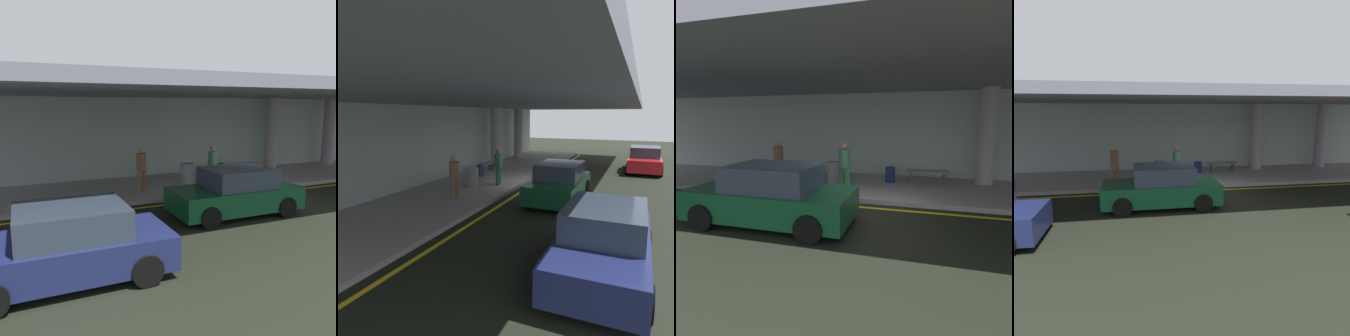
% 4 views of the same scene
% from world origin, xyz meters
% --- Properties ---
extents(ground_plane, '(60.00, 60.00, 0.00)m').
position_xyz_m(ground_plane, '(0.00, 0.00, 0.00)').
color(ground_plane, black).
extents(sidewalk, '(26.00, 4.20, 0.15)m').
position_xyz_m(sidewalk, '(0.00, 3.10, 0.07)').
color(sidewalk, '#A29A9B').
rests_on(sidewalk, ground).
extents(lane_stripe_yellow, '(26.00, 0.14, 0.01)m').
position_xyz_m(lane_stripe_yellow, '(0.00, 0.62, 0.00)').
color(lane_stripe_yellow, yellow).
rests_on(lane_stripe_yellow, ground).
extents(support_column_far_left, '(0.64, 0.64, 3.65)m').
position_xyz_m(support_column_far_left, '(4.00, 4.37, 1.97)').
color(support_column_far_left, '#A59EA0').
rests_on(support_column_far_left, sidewalk).
extents(ceiling_overhang, '(28.00, 13.20, 0.30)m').
position_xyz_m(ceiling_overhang, '(0.00, 2.60, 3.95)').
color(ceiling_overhang, slate).
rests_on(ceiling_overhang, support_column_far_left).
extents(terminal_back_wall, '(26.00, 0.30, 3.80)m').
position_xyz_m(terminal_back_wall, '(0.00, 5.35, 1.90)').
color(terminal_back_wall, '#AABAB4').
rests_on(terminal_back_wall, ground).
extents(car_dark_green, '(4.10, 1.92, 1.50)m').
position_xyz_m(car_dark_green, '(-1.95, -1.24, 0.71)').
color(car_dark_green, '#0F4426').
rests_on(car_dark_green, ground).
extents(traveler_with_luggage, '(0.38, 0.38, 1.68)m').
position_xyz_m(traveler_with_luggage, '(-3.81, 2.46, 1.11)').
color(traveler_with_luggage, olive).
rests_on(traveler_with_luggage, sidewalk).
extents(person_waiting_for_ride, '(0.38, 0.38, 1.68)m').
position_xyz_m(person_waiting_for_ride, '(-0.95, 1.89, 1.11)').
color(person_waiting_for_ride, '#2F6243').
rests_on(person_waiting_for_ride, sidewalk).
extents(suitcase_upright_primary, '(0.36, 0.22, 0.90)m').
position_xyz_m(suitcase_upright_primary, '(0.46, 3.63, 0.46)').
color(suitcase_upright_primary, navy).
rests_on(suitcase_upright_primary, sidewalk).
extents(bench_metal, '(1.60, 0.50, 0.48)m').
position_xyz_m(bench_metal, '(1.90, 3.95, 0.50)').
color(bench_metal, slate).
rests_on(bench_metal, sidewalk).
extents(trash_bin_steel, '(0.56, 0.56, 0.85)m').
position_xyz_m(trash_bin_steel, '(-1.63, 2.88, 0.57)').
color(trash_bin_steel, gray).
rests_on(trash_bin_steel, sidewalk).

